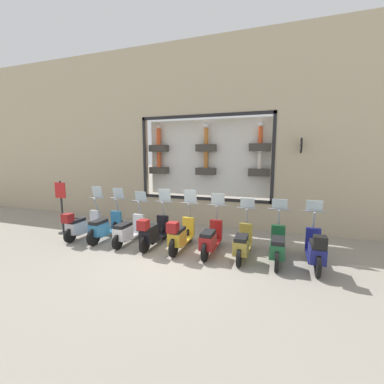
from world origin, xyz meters
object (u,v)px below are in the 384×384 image
(scooter_green_1, at_px, (277,246))
(shop_sign_post, at_px, (62,205))
(scooter_olive_2, at_px, (242,243))
(scooter_yellow_4, at_px, (180,235))
(scooter_red_3, at_px, (211,239))
(scooter_black_5, at_px, (153,232))
(scooter_silver_8, at_px, (81,225))
(scooter_navy_0, at_px, (316,250))
(scooter_teal_7, at_px, (105,227))
(scooter_white_6, at_px, (128,231))

(scooter_green_1, xyz_separation_m, shop_sign_post, (0.15, 7.30, 0.60))
(scooter_olive_2, bearing_deg, scooter_yellow_4, 91.55)
(scooter_red_3, bearing_deg, shop_sign_post, 88.49)
(scooter_green_1, height_order, scooter_red_3, scooter_red_3)
(scooter_black_5, distance_m, scooter_silver_8, 2.69)
(scooter_navy_0, relative_size, scooter_silver_8, 1.01)
(scooter_red_3, xyz_separation_m, scooter_yellow_4, (-0.06, 0.90, 0.05))
(scooter_teal_7, relative_size, scooter_silver_8, 1.01)
(scooter_silver_8, bearing_deg, scooter_white_6, -88.06)
(scooter_navy_0, relative_size, scooter_teal_7, 1.00)
(scooter_red_3, xyz_separation_m, scooter_teal_7, (0.00, 3.59, 0.01))
(scooter_yellow_4, bearing_deg, scooter_olive_2, -88.45)
(scooter_yellow_4, bearing_deg, scooter_white_6, 88.41)
(scooter_olive_2, bearing_deg, scooter_teal_7, 89.88)
(scooter_black_5, bearing_deg, shop_sign_post, 86.84)
(shop_sign_post, bearing_deg, scooter_green_1, -91.16)
(scooter_green_1, xyz_separation_m, scooter_olive_2, (-0.01, 0.90, -0.02))
(scooter_navy_0, relative_size, scooter_green_1, 1.00)
(scooter_green_1, distance_m, scooter_yellow_4, 2.69)
(scooter_navy_0, distance_m, scooter_red_3, 2.69)
(scooter_teal_7, xyz_separation_m, scooter_silver_8, (-0.07, 0.90, 0.02))
(scooter_navy_0, distance_m, scooter_white_6, 5.39)
(scooter_navy_0, bearing_deg, scooter_red_3, 88.71)
(scooter_yellow_4, relative_size, shop_sign_post, 0.96)
(scooter_red_3, relative_size, scooter_silver_8, 1.01)
(shop_sign_post, bearing_deg, scooter_red_3, -91.51)
(scooter_navy_0, xyz_separation_m, scooter_white_6, (0.05, 5.39, -0.06))
(scooter_green_1, relative_size, scooter_teal_7, 1.00)
(scooter_green_1, xyz_separation_m, scooter_yellow_4, (-0.05, 2.69, 0.05))
(scooter_green_1, relative_size, shop_sign_post, 0.96)
(scooter_navy_0, relative_size, scooter_olive_2, 1.01)
(scooter_teal_7, bearing_deg, scooter_yellow_4, -91.24)
(scooter_teal_7, distance_m, scooter_silver_8, 0.90)
(scooter_red_3, bearing_deg, scooter_navy_0, -91.29)
(scooter_navy_0, height_order, scooter_olive_2, scooter_navy_0)
(scooter_teal_7, bearing_deg, scooter_white_6, -90.55)
(scooter_navy_0, distance_m, scooter_olive_2, 1.80)
(scooter_teal_7, xyz_separation_m, shop_sign_post, (0.14, 1.91, 0.59))
(scooter_green_1, height_order, scooter_olive_2, scooter_green_1)
(scooter_red_3, bearing_deg, scooter_yellow_4, 93.58)
(scooter_white_6, distance_m, scooter_silver_8, 1.80)
(scooter_navy_0, relative_size, scooter_white_6, 1.01)
(scooter_navy_0, height_order, scooter_teal_7, scooter_teal_7)
(scooter_red_3, distance_m, scooter_silver_8, 4.49)
(shop_sign_post, bearing_deg, scooter_silver_8, -101.82)
(scooter_black_5, distance_m, scooter_teal_7, 1.80)
(scooter_black_5, relative_size, scooter_silver_8, 1.01)
(scooter_white_6, height_order, shop_sign_post, shop_sign_post)
(scooter_navy_0, height_order, scooter_black_5, scooter_black_5)
(scooter_silver_8, distance_m, shop_sign_post, 1.18)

